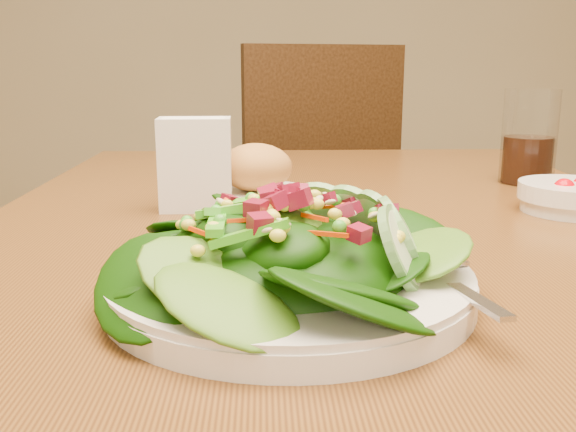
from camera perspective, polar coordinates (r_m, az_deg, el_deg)
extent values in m
cube|color=brown|center=(0.78, 4.72, -2.40)|extent=(0.90, 1.40, 0.04)
cylinder|color=#34200E|center=(1.53, -13.48, -9.51)|extent=(0.07, 0.07, 0.71)
cylinder|color=#34200E|center=(1.58, 15.95, -8.96)|extent=(0.07, 0.07, 0.71)
cube|color=#34200E|center=(1.95, 0.85, -0.67)|extent=(0.56, 0.56, 0.04)
cylinder|color=#34200E|center=(2.26, 3.98, -5.17)|extent=(0.04, 0.04, 0.45)
cylinder|color=#34200E|center=(2.15, -5.81, -6.16)|extent=(0.04, 0.04, 0.45)
cylinder|color=#34200E|center=(1.92, 8.31, -8.67)|extent=(0.04, 0.04, 0.45)
cylinder|color=#34200E|center=(1.80, -3.18, -10.18)|extent=(0.04, 0.04, 0.45)
cube|color=#34200E|center=(1.70, 3.23, 6.54)|extent=(0.43, 0.15, 0.50)
cylinder|color=silver|center=(0.54, 0.09, -6.25)|extent=(0.30, 0.30, 0.02)
ellipsoid|color=black|center=(0.53, 0.09, -2.92)|extent=(0.21, 0.21, 0.05)
cube|color=silver|center=(0.53, 14.51, -5.55)|extent=(0.05, 0.18, 0.01)
cylinder|color=silver|center=(0.91, -2.85, 1.79)|extent=(0.16, 0.16, 0.02)
ellipsoid|color=#BD7C3E|center=(0.90, -2.88, 4.38)|extent=(0.10, 0.10, 0.07)
cylinder|color=silver|center=(0.92, 23.98, 1.54)|extent=(0.14, 0.14, 0.04)
sphere|color=#DE000B|center=(0.90, 23.32, 2.16)|extent=(0.03, 0.03, 0.03)
cylinder|color=silver|center=(1.11, 20.65, 6.62)|extent=(0.09, 0.09, 0.15)
cylinder|color=black|center=(1.12, 20.49, 4.69)|extent=(0.08, 0.08, 0.08)
cube|color=white|center=(0.86, -8.23, 4.56)|extent=(0.10, 0.05, 0.12)
cube|color=white|center=(0.86, -8.25, 5.19)|extent=(0.08, 0.04, 0.10)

